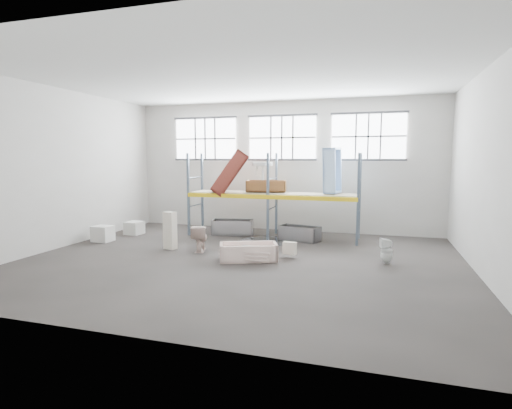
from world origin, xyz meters
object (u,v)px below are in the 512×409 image
at_px(toilet_white, 387,251).
at_px(steel_tub_right, 300,233).
at_px(cistern_tall, 170,230).
at_px(carton_near, 103,234).
at_px(bathtub_beige, 248,252).
at_px(bucket, 246,253).
at_px(toilet_beige, 200,238).
at_px(steel_tub_left, 233,227).
at_px(rust_tub_flat, 266,186).
at_px(blue_tub_upright, 332,171).

bearing_deg(toilet_white, steel_tub_right, -145.87).
relative_size(cistern_tall, carton_near, 1.89).
height_order(bathtub_beige, bucket, bathtub_beige).
bearing_deg(toilet_beige, steel_tub_left, -106.43).
height_order(cistern_tall, steel_tub_right, cistern_tall).
xyz_separation_m(bathtub_beige, toilet_white, (3.68, 0.73, 0.12)).
bearing_deg(bathtub_beige, rust_tub_flat, 76.02).
bearing_deg(bucket, toilet_beige, 161.54).
distance_m(bathtub_beige, rust_tub_flat, 3.89).
distance_m(toilet_white, bucket, 3.84).
bearing_deg(cistern_tall, steel_tub_right, 48.79).
height_order(steel_tub_left, rust_tub_flat, rust_tub_flat).
relative_size(bathtub_beige, toilet_white, 2.27).
bearing_deg(toilet_beige, toilet_white, 165.42).
bearing_deg(steel_tub_right, bathtub_beige, -105.93).
bearing_deg(toilet_white, carton_near, -107.53).
bearing_deg(bucket, toilet_white, 9.83).
bearing_deg(cistern_tall, bucket, 3.58).
distance_m(toilet_beige, carton_near, 3.79).
relative_size(rust_tub_flat, bucket, 3.89).
distance_m(toilet_white, steel_tub_left, 6.03).
height_order(toilet_beige, rust_tub_flat, rust_tub_flat).
distance_m(cistern_tall, blue_tub_upright, 5.80).
bearing_deg(steel_tub_left, rust_tub_flat, 5.76).
height_order(cistern_tall, toilet_white, cistern_tall).
xyz_separation_m(bathtub_beige, bucket, (-0.10, 0.07, -0.05)).
bearing_deg(steel_tub_right, steel_tub_left, 172.46).
height_order(toilet_beige, blue_tub_upright, blue_tub_upright).
bearing_deg(steel_tub_left, bathtub_beige, -63.11).
bearing_deg(bucket, cistern_tall, 168.85).
relative_size(bathtub_beige, bucket, 4.36).
relative_size(cistern_tall, steel_tub_left, 0.78).
height_order(steel_tub_right, rust_tub_flat, rust_tub_flat).
xyz_separation_m(toilet_beige, blue_tub_upright, (3.64, 2.94, 1.99)).
xyz_separation_m(steel_tub_right, rust_tub_flat, (-1.34, 0.47, 1.57)).
xyz_separation_m(bucket, carton_near, (-5.43, 0.87, 0.08)).
distance_m(bathtub_beige, cistern_tall, 2.85).
distance_m(bathtub_beige, toilet_white, 3.75).
bearing_deg(toilet_beige, carton_near, -20.45).
height_order(toilet_beige, toilet_white, toilet_beige).
relative_size(steel_tub_right, rust_tub_flat, 0.96).
distance_m(toilet_white, carton_near, 9.21).
height_order(cistern_tall, steel_tub_left, cistern_tall).
distance_m(cistern_tall, steel_tub_left, 3.00).
height_order(blue_tub_upright, bucket, blue_tub_upright).
xyz_separation_m(toilet_white, blue_tub_upright, (-1.80, 2.84, 2.04)).
distance_m(cistern_tall, steel_tub_right, 4.40).
bearing_deg(toilet_white, cistern_tall, -105.01).
height_order(toilet_white, blue_tub_upright, blue_tub_upright).
bearing_deg(cistern_tall, steel_tub_left, 84.38).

